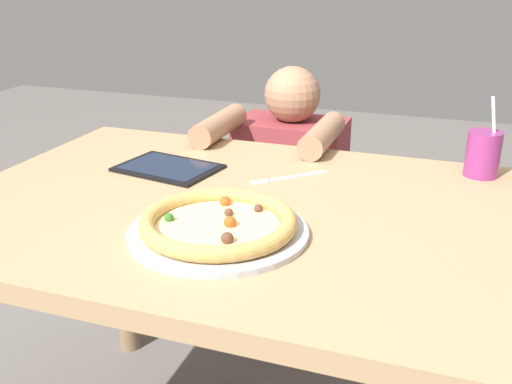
{
  "coord_description": "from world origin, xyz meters",
  "views": [
    {
      "loc": [
        0.44,
        -1.12,
        1.24
      ],
      "look_at": [
        0.04,
        0.0,
        0.78
      ],
      "focal_mm": 42.09,
      "sensor_mm": 36.0,
      "label": 1
    }
  ],
  "objects_px": {
    "drink_cup_colored": "(483,154)",
    "fork": "(287,178)",
    "diner_seated": "(289,214)",
    "tablet": "(168,168)",
    "pizza_near": "(218,225)"
  },
  "relations": [
    {
      "from": "pizza_near",
      "to": "tablet",
      "type": "height_order",
      "value": "pizza_near"
    },
    {
      "from": "fork",
      "to": "drink_cup_colored",
      "type": "bearing_deg",
      "value": 22.34
    },
    {
      "from": "tablet",
      "to": "diner_seated",
      "type": "distance_m",
      "value": 0.65
    },
    {
      "from": "pizza_near",
      "to": "tablet",
      "type": "bearing_deg",
      "value": 130.78
    },
    {
      "from": "fork",
      "to": "tablet",
      "type": "distance_m",
      "value": 0.3
    },
    {
      "from": "tablet",
      "to": "diner_seated",
      "type": "relative_size",
      "value": 0.29
    },
    {
      "from": "fork",
      "to": "diner_seated",
      "type": "relative_size",
      "value": 0.17
    },
    {
      "from": "drink_cup_colored",
      "to": "fork",
      "type": "height_order",
      "value": "drink_cup_colored"
    },
    {
      "from": "pizza_near",
      "to": "diner_seated",
      "type": "distance_m",
      "value": 0.92
    },
    {
      "from": "pizza_near",
      "to": "diner_seated",
      "type": "xyz_separation_m",
      "value": [
        -0.11,
        0.85,
        -0.34
      ]
    },
    {
      "from": "pizza_near",
      "to": "drink_cup_colored",
      "type": "relative_size",
      "value": 1.77
    },
    {
      "from": "pizza_near",
      "to": "fork",
      "type": "height_order",
      "value": "pizza_near"
    },
    {
      "from": "fork",
      "to": "diner_seated",
      "type": "bearing_deg",
      "value": 105.39
    },
    {
      "from": "drink_cup_colored",
      "to": "tablet",
      "type": "bearing_deg",
      "value": -163.77
    },
    {
      "from": "diner_seated",
      "to": "pizza_near",
      "type": "bearing_deg",
      "value": -82.81
    }
  ]
}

